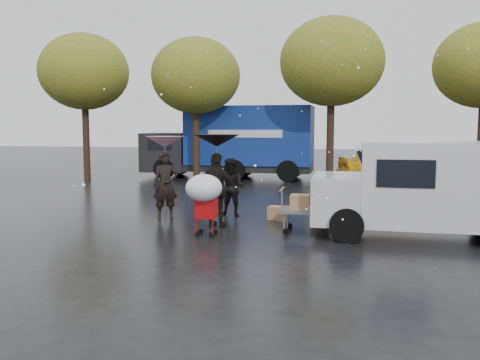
% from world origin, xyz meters
% --- Properties ---
extents(ground, '(90.00, 90.00, 0.00)m').
position_xyz_m(ground, '(0.00, 0.00, 0.00)').
color(ground, black).
rests_on(ground, ground).
extents(person_pink, '(0.80, 0.69, 1.86)m').
position_xyz_m(person_pink, '(-1.53, 0.95, 0.93)').
color(person_pink, black).
rests_on(person_pink, ground).
extents(person_middle, '(0.89, 0.74, 1.65)m').
position_xyz_m(person_middle, '(0.14, 1.78, 0.82)').
color(person_middle, black).
rests_on(person_middle, ground).
extents(person_black, '(1.16, 0.61, 1.89)m').
position_xyz_m(person_black, '(0.16, 0.13, 0.94)').
color(person_black, black).
rests_on(person_black, ground).
extents(umbrella_pink, '(1.04, 1.04, 2.28)m').
position_xyz_m(umbrella_pink, '(-1.53, 0.95, 2.12)').
color(umbrella_pink, '#4C4C4C').
rests_on(umbrella_pink, ground).
extents(umbrella_black, '(1.16, 1.16, 2.35)m').
position_xyz_m(umbrella_black, '(0.16, 0.13, 2.19)').
color(umbrella_black, '#4C4C4C').
rests_on(umbrella_black, ground).
extents(vendor_cart, '(1.52, 0.80, 1.27)m').
position_xyz_m(vendor_cart, '(2.67, -0.10, 0.73)').
color(vendor_cart, slate).
rests_on(vendor_cart, ground).
extents(shopping_cart, '(0.84, 0.84, 1.46)m').
position_xyz_m(shopping_cart, '(0.17, -1.03, 1.06)').
color(shopping_cart, '#B40A0D').
rests_on(shopping_cart, ground).
extents(white_van, '(4.91, 2.18, 2.20)m').
position_xyz_m(white_van, '(5.20, 0.09, 1.16)').
color(white_van, silver).
rests_on(white_van, ground).
extents(blue_truck, '(8.30, 2.60, 3.50)m').
position_xyz_m(blue_truck, '(-2.26, 12.06, 1.76)').
color(blue_truck, navy).
rests_on(blue_truck, ground).
extents(box_ground_near, '(0.50, 0.42, 0.42)m').
position_xyz_m(box_ground_near, '(2.70, 1.23, 0.21)').
color(box_ground_near, brown).
rests_on(box_ground_near, ground).
extents(box_ground_far, '(0.52, 0.42, 0.37)m').
position_xyz_m(box_ground_far, '(1.50, 1.46, 0.19)').
color(box_ground_far, brown).
rests_on(box_ground_far, ground).
extents(yellow_taxi, '(5.15, 3.19, 1.64)m').
position_xyz_m(yellow_taxi, '(5.20, 11.85, 0.82)').
color(yellow_taxi, '#ECAA0C').
rests_on(yellow_taxi, ground).
extents(tree_row, '(21.60, 4.40, 7.12)m').
position_xyz_m(tree_row, '(-0.47, 10.00, 5.02)').
color(tree_row, black).
rests_on(tree_row, ground).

